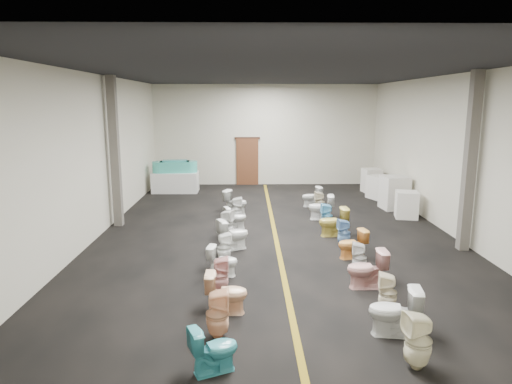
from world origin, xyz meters
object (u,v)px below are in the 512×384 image
display_table (175,182)px  toilet_right_8 (327,216)px  appliance_crate_d (372,180)px  toilet_right_6 (344,233)px  toilet_left_4 (223,261)px  toilet_left_8 (235,218)px  toilet_right_11 (312,197)px  toilet_left_5 (224,247)px  appliance_crate_b (394,193)px  toilet_left_6 (233,234)px  toilet_left_7 (226,224)px  toilet_right_0 (418,341)px  toilet_right_9 (321,207)px  bathtub (175,167)px  toilet_right_2 (388,292)px  toilet_left_9 (236,209)px  toilet_right_7 (333,222)px  toilet_left_1 (217,314)px  toilet_right_10 (320,202)px  toilet_left_0 (214,349)px  toilet_left_3 (220,275)px  toilet_right_5 (352,244)px  toilet_right_4 (359,258)px  toilet_left_10 (236,202)px  toilet_right_3 (367,269)px  toilet_left_2 (226,293)px  toilet_right_1 (394,311)px  appliance_crate_c (380,187)px  appliance_crate_a (407,205)px

display_table → toilet_right_8: size_ratio=2.48×
appliance_crate_d → toilet_right_6: appliance_crate_d is taller
toilet_left_4 → toilet_left_8: (0.18, 3.75, 0.01)m
toilet_right_11 → toilet_left_5: bearing=-38.7°
display_table → appliance_crate_b: appliance_crate_b is taller
toilet_left_6 → toilet_left_7: toilet_left_6 is taller
toilet_left_7 → toilet_right_8: 3.11m
toilet_right_0 → toilet_right_9: toilet_right_0 is taller
bathtub → toilet_left_7: bearing=-74.4°
toilet_right_2 → toilet_right_6: toilet_right_6 is taller
toilet_left_9 → toilet_right_7: bearing=-124.8°
toilet_left_1 → toilet_right_8: size_ratio=1.07×
toilet_right_8 → toilet_right_10: bearing=176.8°
toilet_left_0 → toilet_left_8: bearing=-24.3°
toilet_right_0 → toilet_left_6: bearing=-159.1°
toilet_right_0 → toilet_right_9: bearing=174.1°
toilet_left_7 → toilet_left_5: bearing=-157.9°
toilet_left_3 → toilet_right_5: bearing=-60.5°
toilet_right_4 → toilet_right_9: toilet_right_9 is taller
toilet_left_9 → toilet_right_0: 8.64m
toilet_left_4 → toilet_right_8: 4.74m
appliance_crate_d → appliance_crate_b: bearing=-90.0°
appliance_crate_d → toilet_right_9: 5.29m
appliance_crate_b → toilet_left_5: (-5.75, -5.34, -0.23)m
toilet_right_0 → toilet_right_7: toilet_right_0 is taller
toilet_left_6 → toilet_left_10: size_ratio=1.00×
toilet_right_3 → toilet_right_9: toilet_right_9 is taller
appliance_crate_b → toilet_right_6: appliance_crate_b is taller
appliance_crate_d → toilet_right_11: bearing=-138.0°
toilet_right_7 → toilet_right_8: bearing=179.5°
bathtub → appliance_crate_d: size_ratio=1.87×
bathtub → toilet_right_0: size_ratio=2.18×
toilet_left_6 → toilet_right_9: (2.72, 2.98, 0.00)m
toilet_left_3 → toilet_right_6: size_ratio=1.01×
display_table → toilet_right_6: 9.29m
toilet_left_0 → toilet_left_3: 2.71m
display_table → toilet_left_0: bearing=-78.9°
toilet_left_5 → toilet_left_8: toilet_left_5 is taller
toilet_left_2 → toilet_right_1: 2.88m
toilet_left_1 → toilet_left_8: 6.44m
bathtub → toilet_right_6: size_ratio=2.53×
appliance_crate_c → toilet_left_3: bearing=-122.8°
appliance_crate_c → toilet_left_0: bearing=-116.0°
display_table → toilet_right_3: bearing=-61.8°
toilet_left_9 → toilet_right_11: bearing=-56.4°
toilet_left_2 → toilet_right_7: 5.50m
toilet_right_6 → appliance_crate_d: bearing=155.2°
toilet_left_7 → toilet_right_11: toilet_left_7 is taller
appliance_crate_a → toilet_right_1: 8.11m
display_table → toilet_right_0: (5.45, -13.03, 0.01)m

